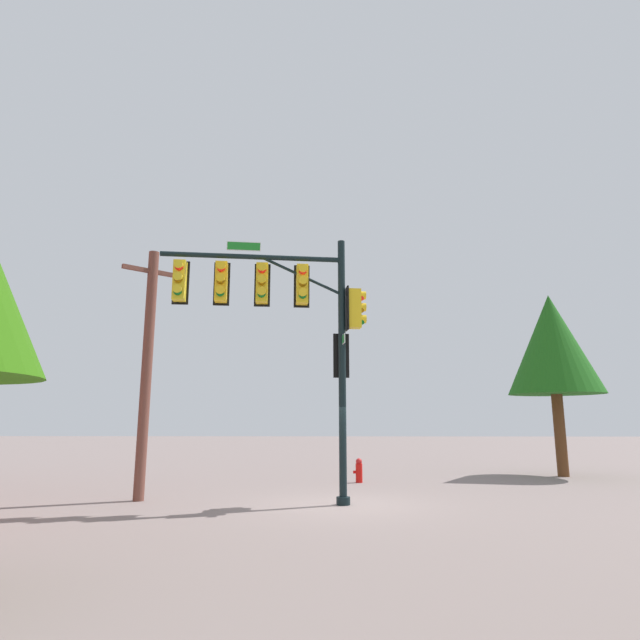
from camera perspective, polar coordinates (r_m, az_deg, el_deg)
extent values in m
plane|color=gray|center=(14.22, 2.58, -19.68)|extent=(120.00, 120.00, 0.00)
cylinder|color=black|center=(14.13, 2.46, -5.17)|extent=(0.20, 0.20, 7.16)
cylinder|color=black|center=(14.20, 2.58, -19.28)|extent=(0.36, 0.36, 0.20)
cylinder|color=black|center=(14.58, -7.43, 6.90)|extent=(4.96, 0.85, 0.14)
cylinder|color=black|center=(14.47, -2.03, 4.88)|extent=(2.26, 0.40, 1.07)
cube|color=yellow|center=(14.41, -1.98, 3.92)|extent=(0.36, 0.40, 1.10)
cube|color=black|center=(14.60, -2.04, 3.72)|extent=(0.44, 0.10, 1.22)
sphere|color=#FF2018|center=(14.31, -1.91, 5.44)|extent=(0.22, 0.22, 0.22)
cylinder|color=yellow|center=(14.27, -1.89, 5.70)|extent=(0.25, 0.17, 0.23)
sphere|color=#855607|center=(14.22, -1.92, 4.12)|extent=(0.22, 0.22, 0.22)
cylinder|color=yellow|center=(14.17, -1.90, 4.38)|extent=(0.25, 0.17, 0.23)
sphere|color=#0B621E|center=(14.13, -1.93, 2.79)|extent=(0.22, 0.22, 0.22)
cylinder|color=yellow|center=(14.08, -1.91, 3.05)|extent=(0.25, 0.17, 0.23)
cube|color=gold|center=(14.36, -6.40, 4.03)|extent=(0.35, 0.39, 1.10)
cube|color=black|center=(14.56, -6.37, 3.83)|extent=(0.44, 0.08, 1.22)
sphere|color=#FF2018|center=(14.26, -6.40, 5.56)|extent=(0.22, 0.22, 0.22)
cylinder|color=gold|center=(14.22, -6.40, 5.82)|extent=(0.24, 0.16, 0.23)
sphere|color=#855607|center=(14.17, -6.43, 4.24)|extent=(0.22, 0.22, 0.22)
cylinder|color=gold|center=(14.12, -6.43, 4.50)|extent=(0.24, 0.16, 0.23)
sphere|color=#0B621E|center=(14.08, -6.46, 2.91)|extent=(0.22, 0.22, 0.22)
cylinder|color=gold|center=(14.04, -6.46, 3.16)|extent=(0.24, 0.16, 0.23)
cube|color=yellow|center=(14.40, -10.82, 4.12)|extent=(0.37, 0.40, 1.10)
cube|color=black|center=(14.59, -10.77, 3.92)|extent=(0.44, 0.10, 1.22)
sphere|color=#FF2018|center=(14.30, -10.83, 5.64)|extent=(0.22, 0.22, 0.22)
cylinder|color=yellow|center=(14.26, -10.84, 5.90)|extent=(0.25, 0.17, 0.23)
sphere|color=#855607|center=(14.21, -10.88, 4.33)|extent=(0.22, 0.22, 0.22)
cylinder|color=yellow|center=(14.16, -10.89, 4.59)|extent=(0.25, 0.17, 0.23)
sphere|color=#0B621E|center=(14.12, -10.93, 3.00)|extent=(0.22, 0.22, 0.22)
cylinder|color=yellow|center=(14.08, -10.94, 3.25)|extent=(0.25, 0.17, 0.23)
cube|color=yellow|center=(14.52, -15.20, 4.19)|extent=(0.36, 0.39, 1.10)
cube|color=black|center=(14.71, -15.06, 3.98)|extent=(0.44, 0.09, 1.22)
sphere|color=#FF2018|center=(14.43, -15.27, 5.70)|extent=(0.22, 0.22, 0.22)
cylinder|color=yellow|center=(14.38, -15.30, 5.95)|extent=(0.24, 0.16, 0.23)
sphere|color=#855607|center=(14.33, -15.34, 4.39)|extent=(0.22, 0.22, 0.22)
cylinder|color=yellow|center=(14.29, -15.37, 4.65)|extent=(0.24, 0.16, 0.23)
sphere|color=#0B621E|center=(14.25, -15.41, 3.08)|extent=(0.22, 0.22, 0.22)
cylinder|color=yellow|center=(14.21, -15.44, 3.33)|extent=(0.24, 0.16, 0.23)
cube|color=yellow|center=(14.45, 3.78, 1.24)|extent=(0.40, 0.37, 1.10)
cube|color=black|center=(14.41, 2.99, 1.26)|extent=(0.10, 0.44, 1.22)
sphere|color=#FF2018|center=(14.56, 4.53, 2.53)|extent=(0.22, 0.22, 0.22)
cylinder|color=yellow|center=(14.58, 4.76, 2.71)|extent=(0.17, 0.25, 0.23)
sphere|color=#855607|center=(14.48, 4.55, 1.22)|extent=(0.22, 0.22, 0.22)
cylinder|color=yellow|center=(14.51, 4.78, 1.41)|extent=(0.17, 0.25, 0.23)
sphere|color=#0B621E|center=(14.42, 4.57, -0.10)|extent=(0.22, 0.22, 0.22)
cylinder|color=yellow|center=(14.44, 4.80, 0.09)|extent=(0.17, 0.25, 0.23)
cube|color=yellow|center=(14.51, 2.23, -4.04)|extent=(0.37, 0.40, 1.10)
cube|color=black|center=(14.31, 2.35, -3.94)|extent=(0.44, 0.10, 1.22)
sphere|color=#FF2018|center=(14.75, 2.09, -2.82)|extent=(0.22, 0.22, 0.22)
cylinder|color=yellow|center=(14.82, 2.06, -2.66)|extent=(0.25, 0.17, 0.23)
sphere|color=#855607|center=(14.71, 2.10, -4.13)|extent=(0.22, 0.22, 0.22)
cylinder|color=yellow|center=(14.77, 2.07, -3.97)|extent=(0.25, 0.17, 0.23)
sphere|color=#0B621E|center=(14.67, 2.11, -5.45)|extent=(0.22, 0.22, 0.22)
cylinder|color=yellow|center=(14.73, 2.07, -5.28)|extent=(0.25, 0.17, 0.23)
cube|color=white|center=(14.68, -8.39, 8.04)|extent=(0.93, 0.15, 0.26)
cube|color=#1B7E24|center=(14.68, -8.39, 8.04)|extent=(0.90, 0.16, 0.22)
cube|color=white|center=(14.22, 2.43, -2.26)|extent=(0.15, 0.93, 0.26)
cube|color=#1B7A2E|center=(14.22, 2.43, -2.26)|extent=(0.16, 0.90, 0.22)
cylinder|color=brown|center=(15.60, -18.56, -5.33)|extent=(0.30, 0.30, 7.07)
cube|color=brown|center=(16.13, -17.92, 5.09)|extent=(1.44, 1.27, 0.12)
cylinder|color=red|center=(19.10, 4.32, -16.46)|extent=(0.24, 0.24, 0.65)
sphere|color=red|center=(19.07, 4.30, -15.27)|extent=(0.22, 0.22, 0.22)
cylinder|color=red|center=(19.09, 3.85, -16.37)|extent=(0.12, 0.10, 0.10)
cylinder|color=brown|center=(23.05, 24.93, -11.39)|extent=(0.43, 0.43, 3.19)
cone|color=#1D5D18|center=(23.25, 24.20, -2.40)|extent=(3.69, 3.69, 4.10)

